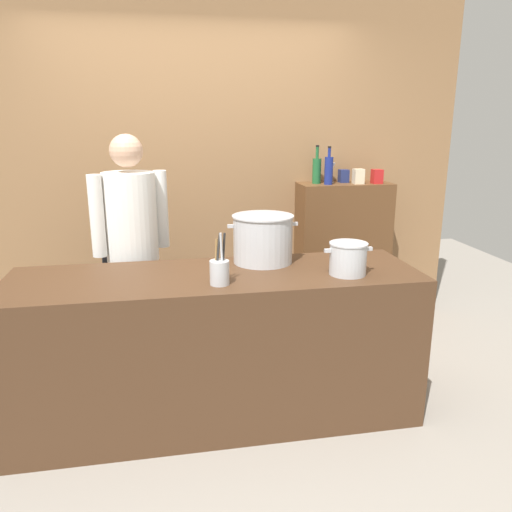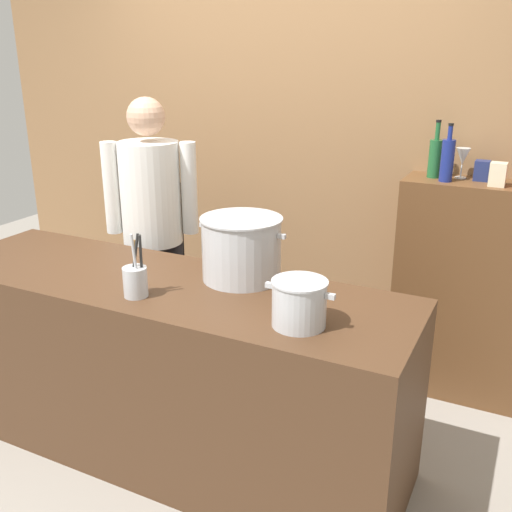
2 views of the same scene
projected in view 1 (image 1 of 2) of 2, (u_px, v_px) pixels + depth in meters
name	position (u px, v px, depth m)	size (l,w,h in m)	color
ground_plane	(219.00, 414.00, 3.04)	(8.00, 8.00, 0.00)	gray
brick_back_panel	(196.00, 151.00, 3.97)	(4.40, 0.10, 3.00)	olive
prep_counter	(218.00, 347.00, 2.92)	(2.33, 0.70, 0.90)	#472D1C
bar_cabinet	(342.00, 256.00, 4.21)	(0.76, 0.32, 1.24)	brown
chef	(132.00, 241.00, 3.28)	(0.49, 0.41, 1.66)	black
stockpot_large	(263.00, 239.00, 3.00)	(0.43, 0.37, 0.29)	#B7BABF
stockpot_small	(348.00, 258.00, 2.78)	(0.28, 0.22, 0.18)	#B7BABF
utensil_crock	(220.00, 271.00, 2.61)	(0.10, 0.10, 0.28)	#B7BABF
wine_bottle_cobalt	(329.00, 170.00, 3.93)	(0.07, 0.07, 0.30)	navy
wine_bottle_green	(317.00, 170.00, 3.99)	(0.07, 0.07, 0.31)	#1E592D
wine_glass_wide	(331.00, 169.00, 4.06)	(0.07, 0.07, 0.16)	silver
spice_tin_red	(377.00, 176.00, 4.01)	(0.08, 0.08, 0.11)	red
spice_tin_cream	(358.00, 176.00, 3.99)	(0.08, 0.08, 0.12)	beige
spice_tin_navy	(344.00, 176.00, 4.08)	(0.07, 0.07, 0.11)	navy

